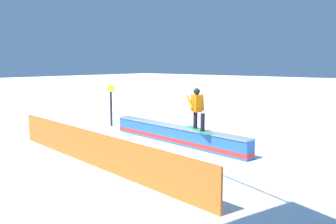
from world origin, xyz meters
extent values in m
plane|color=white|center=(0.00, 0.00, 0.00)|extent=(120.00, 120.00, 0.00)
cube|color=blue|center=(0.00, 0.00, 0.29)|extent=(6.17, 1.02, 0.58)
cube|color=red|center=(0.00, 0.00, 0.15)|extent=(6.19, 1.03, 0.14)
cube|color=gray|center=(0.00, 0.00, 0.60)|extent=(6.18, 1.07, 0.04)
cube|color=#2E8D57|center=(-1.06, 0.10, 0.63)|extent=(1.48, 0.96, 0.01)
cylinder|color=black|center=(-0.83, -0.01, 0.93)|extent=(0.19, 0.19, 0.58)
cylinder|color=black|center=(-1.29, 0.22, 0.93)|extent=(0.19, 0.19, 0.58)
cube|color=orange|center=(-0.90, 0.02, 1.50)|extent=(0.47, 0.40, 0.57)
sphere|color=black|center=(-0.90, 0.02, 1.90)|extent=(0.22, 0.22, 0.22)
cylinder|color=orange|center=(-0.66, 0.08, 1.53)|extent=(0.44, 0.29, 0.45)
cylinder|color=orange|center=(-1.06, -0.08, 1.53)|extent=(0.18, 0.15, 0.56)
cube|color=orange|center=(0.00, 3.58, 0.48)|extent=(8.74, 0.92, 0.96)
cylinder|color=#262628|center=(4.34, -0.70, 0.78)|extent=(0.10, 0.10, 1.55)
cube|color=yellow|center=(4.34, -0.70, 1.70)|extent=(0.40, 0.04, 0.30)
camera|label=1|loc=(-7.53, 9.21, 2.82)|focal=36.57mm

